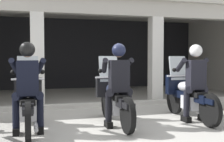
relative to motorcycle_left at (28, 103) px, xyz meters
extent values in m
plane|color=#A8A59E|center=(1.65, 3.22, -0.50)|extent=(80.00, 80.00, 0.00)
cube|color=black|center=(1.94, 7.04, 0.97)|extent=(11.25, 0.24, 2.94)
cube|color=#BCB7AD|center=(1.94, 2.55, 2.22)|extent=(11.25, 0.36, 0.44)
cube|color=#BCB7AD|center=(1.94, 4.72, 2.52)|extent=(11.25, 5.04, 0.16)
cube|color=#BCB7AD|center=(7.46, 4.72, 0.97)|extent=(0.30, 5.04, 2.94)
cube|color=silver|center=(0.23, 2.55, 0.75)|extent=(0.35, 0.36, 2.50)
cube|color=silver|center=(3.65, 2.55, 0.75)|extent=(0.35, 0.36, 2.50)
cube|color=#B7B5AD|center=(1.94, 2.05, -0.44)|extent=(10.85, 0.24, 0.12)
cylinder|color=black|center=(0.00, 0.58, -0.18)|extent=(0.09, 0.64, 0.64)
cylinder|color=black|center=(0.00, -0.82, -0.18)|extent=(0.09, 0.64, 0.64)
cube|color=black|center=(0.00, 0.58, 0.03)|extent=(0.14, 0.44, 0.08)
cube|color=silver|center=(0.00, -0.17, -0.13)|extent=(0.28, 0.44, 0.28)
cube|color=black|center=(0.00, -0.12, 0.00)|extent=(0.18, 1.24, 0.16)
ellipsoid|color=black|center=(0.00, 0.10, 0.18)|extent=(0.26, 0.48, 0.22)
cube|color=black|center=(0.00, -0.30, 0.07)|extent=(0.24, 0.52, 0.10)
cube|color=black|center=(0.00, -0.76, 0.00)|extent=(0.16, 0.48, 0.10)
cylinder|color=silver|center=(0.00, 0.52, 0.06)|extent=(0.05, 0.24, 0.53)
cube|color=black|center=(0.00, 0.46, 0.20)|extent=(0.52, 0.16, 0.44)
sphere|color=silver|center=(0.00, 0.56, 0.22)|extent=(0.18, 0.18, 0.18)
cube|color=silver|center=(0.00, 0.44, 0.57)|extent=(0.40, 0.14, 0.54)
cylinder|color=silver|center=(0.00, 0.36, 0.40)|extent=(0.62, 0.04, 0.04)
cylinder|color=silver|center=(0.12, -0.52, -0.32)|extent=(0.07, 0.55, 0.07)
cube|color=black|center=(0.00, -0.32, 0.47)|extent=(0.36, 0.22, 0.60)
cube|color=#591414|center=(0.00, -0.20, 0.49)|extent=(0.05, 0.02, 0.32)
sphere|color=tan|center=(0.00, -0.30, 0.92)|extent=(0.21, 0.21, 0.21)
sphere|color=black|center=(0.00, -0.30, 0.95)|extent=(0.26, 0.26, 0.26)
cylinder|color=black|center=(0.14, -0.30, 0.16)|extent=(0.26, 0.29, 0.17)
cylinder|color=black|center=(0.20, -0.30, -0.12)|extent=(0.12, 0.12, 0.53)
cube|color=black|center=(0.20, -0.29, -0.44)|extent=(0.11, 0.26, 0.12)
cylinder|color=black|center=(-0.14, -0.30, 0.16)|extent=(0.26, 0.29, 0.17)
cylinder|color=black|center=(-0.20, -0.30, -0.12)|extent=(0.12, 0.12, 0.53)
cube|color=black|center=(-0.20, -0.29, -0.44)|extent=(0.11, 0.26, 0.12)
cylinder|color=black|center=(0.22, -0.09, 0.66)|extent=(0.19, 0.48, 0.31)
sphere|color=black|center=(0.26, 0.12, 0.55)|extent=(0.09, 0.09, 0.09)
cylinder|color=black|center=(-0.22, -0.09, 0.66)|extent=(0.19, 0.48, 0.31)
sphere|color=black|center=(-0.26, 0.12, 0.55)|extent=(0.09, 0.09, 0.09)
cylinder|color=black|center=(1.65, 0.66, -0.18)|extent=(0.09, 0.64, 0.64)
cylinder|color=black|center=(1.65, -0.74, -0.18)|extent=(0.09, 0.64, 0.64)
cube|color=black|center=(1.65, 0.66, 0.03)|extent=(0.14, 0.44, 0.08)
cube|color=silver|center=(1.65, -0.09, -0.13)|extent=(0.28, 0.44, 0.28)
cube|color=black|center=(1.65, -0.04, 0.00)|extent=(0.18, 1.24, 0.16)
ellipsoid|color=#1E2338|center=(1.65, 0.18, 0.18)|extent=(0.26, 0.48, 0.22)
cube|color=black|center=(1.65, -0.22, 0.07)|extent=(0.24, 0.52, 0.10)
cube|color=black|center=(1.65, -0.68, 0.00)|extent=(0.16, 0.48, 0.10)
cylinder|color=silver|center=(1.65, 0.60, 0.06)|extent=(0.05, 0.24, 0.53)
cube|color=black|center=(1.65, 0.54, 0.20)|extent=(0.52, 0.16, 0.44)
sphere|color=silver|center=(1.65, 0.64, 0.22)|extent=(0.18, 0.18, 0.18)
cube|color=silver|center=(1.65, 0.52, 0.57)|extent=(0.40, 0.14, 0.54)
cylinder|color=silver|center=(1.65, 0.44, 0.40)|extent=(0.62, 0.04, 0.04)
cylinder|color=silver|center=(1.77, -0.44, -0.32)|extent=(0.07, 0.55, 0.07)
cube|color=black|center=(1.65, -0.24, 0.47)|extent=(0.36, 0.22, 0.60)
cube|color=#14193F|center=(1.65, -0.12, 0.49)|extent=(0.05, 0.02, 0.32)
sphere|color=tan|center=(1.65, -0.22, 0.92)|extent=(0.21, 0.21, 0.21)
sphere|color=#191E38|center=(1.65, -0.22, 0.95)|extent=(0.26, 0.26, 0.26)
cylinder|color=black|center=(1.79, -0.22, 0.16)|extent=(0.26, 0.29, 0.17)
cylinder|color=black|center=(1.85, -0.22, -0.12)|extent=(0.12, 0.12, 0.53)
cube|color=black|center=(1.85, -0.21, -0.44)|extent=(0.11, 0.26, 0.12)
cylinder|color=black|center=(1.51, -0.22, 0.16)|extent=(0.26, 0.29, 0.17)
cylinder|color=black|center=(1.45, -0.22, -0.12)|extent=(0.12, 0.12, 0.53)
cube|color=black|center=(1.45, -0.21, -0.44)|extent=(0.11, 0.26, 0.12)
cylinder|color=black|center=(1.87, -0.01, 0.66)|extent=(0.19, 0.48, 0.31)
sphere|color=black|center=(1.91, 0.20, 0.55)|extent=(0.09, 0.09, 0.09)
cylinder|color=black|center=(1.43, -0.01, 0.66)|extent=(0.19, 0.48, 0.31)
sphere|color=black|center=(1.39, 0.20, 0.55)|extent=(0.09, 0.09, 0.09)
cylinder|color=black|center=(3.30, 0.67, -0.18)|extent=(0.09, 0.64, 0.64)
cylinder|color=black|center=(3.30, -0.73, -0.18)|extent=(0.09, 0.64, 0.64)
cube|color=black|center=(3.30, 0.67, 0.03)|extent=(0.14, 0.44, 0.08)
cube|color=silver|center=(3.30, -0.08, -0.13)|extent=(0.28, 0.44, 0.28)
cube|color=black|center=(3.30, -0.03, 0.00)|extent=(0.18, 1.24, 0.16)
ellipsoid|color=#B2B2B7|center=(3.30, 0.19, 0.18)|extent=(0.26, 0.48, 0.22)
cube|color=black|center=(3.30, -0.21, 0.07)|extent=(0.24, 0.52, 0.10)
cube|color=black|center=(3.30, -0.67, 0.00)|extent=(0.16, 0.48, 0.10)
cylinder|color=silver|center=(3.30, 0.61, 0.06)|extent=(0.05, 0.24, 0.53)
cube|color=black|center=(3.30, 0.55, 0.20)|extent=(0.52, 0.16, 0.44)
sphere|color=silver|center=(3.30, 0.65, 0.22)|extent=(0.18, 0.18, 0.18)
cube|color=silver|center=(3.30, 0.53, 0.57)|extent=(0.40, 0.14, 0.54)
cylinder|color=silver|center=(3.30, 0.45, 0.40)|extent=(0.62, 0.04, 0.04)
cylinder|color=silver|center=(3.42, -0.43, -0.32)|extent=(0.07, 0.55, 0.07)
cube|color=black|center=(3.30, -0.23, 0.47)|extent=(0.36, 0.22, 0.60)
cube|color=#14193F|center=(3.30, -0.11, 0.49)|extent=(0.05, 0.02, 0.32)
sphere|color=tan|center=(3.30, -0.21, 0.92)|extent=(0.21, 0.21, 0.21)
sphere|color=silver|center=(3.30, -0.21, 0.95)|extent=(0.26, 0.26, 0.26)
cylinder|color=black|center=(3.44, -0.21, 0.16)|extent=(0.26, 0.29, 0.17)
cylinder|color=black|center=(3.50, -0.21, -0.12)|extent=(0.12, 0.12, 0.53)
cube|color=black|center=(3.50, -0.20, -0.44)|extent=(0.11, 0.26, 0.12)
cylinder|color=black|center=(3.16, -0.21, 0.16)|extent=(0.26, 0.29, 0.17)
cylinder|color=black|center=(3.10, -0.21, -0.12)|extent=(0.12, 0.12, 0.53)
cube|color=black|center=(3.10, -0.20, -0.44)|extent=(0.11, 0.26, 0.12)
cylinder|color=black|center=(3.52, 0.00, 0.66)|extent=(0.19, 0.48, 0.31)
sphere|color=black|center=(3.56, 0.21, 0.55)|extent=(0.09, 0.09, 0.09)
cylinder|color=black|center=(3.08, 0.00, 0.66)|extent=(0.19, 0.48, 0.31)
sphere|color=black|center=(3.04, 0.21, 0.55)|extent=(0.09, 0.09, 0.09)
camera|label=1|loc=(0.03, -5.47, 0.82)|focal=46.85mm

